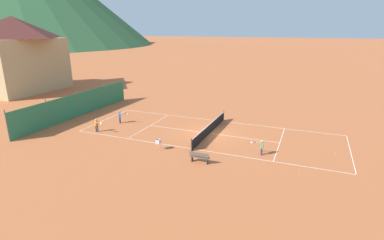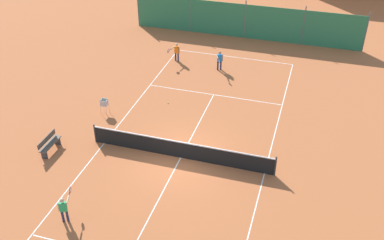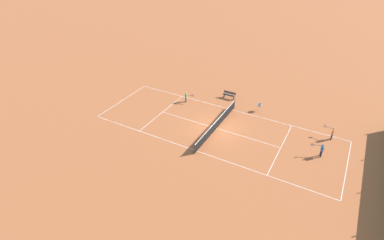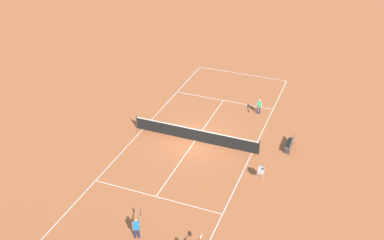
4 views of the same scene
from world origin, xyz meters
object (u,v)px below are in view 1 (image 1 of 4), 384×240
(player_far_service, at_px, (120,116))
(ball_hopper, at_px, (158,142))
(player_near_service, at_px, (261,146))
(tennis_ball_by_net_right, at_px, (196,140))
(tennis_ball_by_net_left, at_px, (154,134))
(player_near_baseline, at_px, (97,124))
(tennis_ball_alley_left, at_px, (299,170))
(alpine_chalet, at_px, (17,53))
(tennis_net, at_px, (210,128))
(tennis_ball_mid_court, at_px, (336,154))
(courtside_bench, at_px, (200,157))

(player_far_service, bearing_deg, ball_hopper, -124.25)
(player_near_service, xyz_separation_m, tennis_ball_by_net_right, (1.02, 5.87, -0.68))
(tennis_ball_by_net_left, height_order, ball_hopper, ball_hopper)
(player_near_baseline, relative_size, player_near_service, 1.06)
(tennis_ball_alley_left, relative_size, alpine_chalet, 0.01)
(tennis_ball_alley_left, relative_size, ball_hopper, 0.07)
(tennis_net, bearing_deg, tennis_ball_by_net_right, 165.19)
(tennis_ball_mid_court, bearing_deg, ball_hopper, 108.47)
(tennis_ball_by_net_left, xyz_separation_m, alpine_chalet, (10.10, 29.07, 5.79))
(tennis_ball_by_net_right, relative_size, tennis_ball_by_net_left, 1.00)
(tennis_ball_mid_court, relative_size, courtside_bench, 0.04)
(player_far_service, height_order, tennis_ball_alley_left, player_far_service)
(tennis_net, bearing_deg, tennis_ball_alley_left, -120.96)
(courtside_bench, xyz_separation_m, alpine_chalet, (14.14, 35.10, 5.37))
(ball_hopper, bearing_deg, tennis_ball_mid_court, -71.53)
(tennis_net, bearing_deg, courtside_bench, -167.86)
(tennis_ball_alley_left, height_order, courtside_bench, courtside_bench)
(tennis_ball_mid_court, height_order, ball_hopper, ball_hopper)
(player_near_baseline, height_order, alpine_chalet, alpine_chalet)
(tennis_ball_by_net_right, distance_m, tennis_ball_by_net_left, 4.09)
(player_near_baseline, xyz_separation_m, player_near_service, (0.42, -15.43, -0.04))
(tennis_net, distance_m, tennis_ball_by_net_right, 2.30)
(player_near_baseline, bearing_deg, tennis_ball_alley_left, -94.20)
(tennis_ball_alley_left, height_order, alpine_chalet, alpine_chalet)
(tennis_ball_alley_left, relative_size, courtside_bench, 0.04)
(player_far_service, bearing_deg, tennis_ball_mid_court, -91.01)
(tennis_ball_by_net_left, bearing_deg, player_near_service, -95.11)
(tennis_ball_mid_court, bearing_deg, courtside_bench, 120.33)
(player_near_baseline, relative_size, tennis_ball_by_net_left, 19.65)
(tennis_ball_by_net_left, height_order, courtside_bench, courtside_bench)
(tennis_ball_by_net_right, relative_size, alpine_chalet, 0.01)
(ball_hopper, bearing_deg, player_near_baseline, 77.33)
(alpine_chalet, bearing_deg, player_near_service, -105.73)
(player_far_service, bearing_deg, courtside_bench, -117.97)
(tennis_net, xyz_separation_m, alpine_chalet, (7.80, 33.74, 5.32))
(tennis_net, xyz_separation_m, courtside_bench, (-6.34, -1.36, -0.05))
(tennis_ball_mid_court, distance_m, tennis_ball_by_net_right, 11.42)
(tennis_ball_by_net_right, xyz_separation_m, tennis_ball_by_net_left, (-0.13, 4.09, 0.00))
(courtside_bench, bearing_deg, tennis_ball_by_net_left, 56.17)
(tennis_ball_by_net_right, xyz_separation_m, ball_hopper, (-3.13, 2.02, 0.62))
(tennis_ball_by_net_left, bearing_deg, ball_hopper, -145.35)
(tennis_ball_by_net_right, bearing_deg, tennis_net, -14.81)
(tennis_ball_mid_court, distance_m, alpine_chalet, 45.71)
(tennis_ball_alley_left, bearing_deg, player_far_service, 75.98)
(player_near_service, bearing_deg, tennis_ball_mid_court, -66.74)
(tennis_ball_by_net_right, bearing_deg, tennis_ball_mid_court, -83.30)
(player_near_service, relative_size, tennis_ball_mid_court, 18.59)
(tennis_ball_by_net_right, bearing_deg, courtside_bench, -155.06)
(tennis_ball_mid_court, relative_size, tennis_ball_by_net_right, 1.00)
(tennis_ball_mid_court, bearing_deg, alpine_chalet, 79.02)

